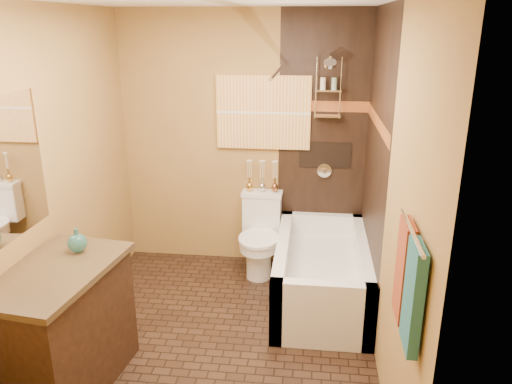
# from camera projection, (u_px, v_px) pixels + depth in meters

# --- Properties ---
(floor) EXTENTS (3.00, 3.00, 0.00)m
(floor) POSITION_uv_depth(u_px,v_px,m) (217.00, 343.00, 3.88)
(floor) COLOR black
(floor) RESTS_ON ground
(wall_left) EXTENTS (0.02, 3.00, 2.50)m
(wall_left) POSITION_uv_depth(u_px,v_px,m) (50.00, 185.00, 3.61)
(wall_left) COLOR #A67E40
(wall_left) RESTS_ON floor
(wall_right) EXTENTS (0.02, 3.00, 2.50)m
(wall_right) POSITION_uv_depth(u_px,v_px,m) (389.00, 197.00, 3.34)
(wall_right) COLOR #A67E40
(wall_right) RESTS_ON floor
(wall_back) EXTENTS (2.40, 0.02, 2.50)m
(wall_back) POSITION_uv_depth(u_px,v_px,m) (243.00, 142.00, 4.89)
(wall_back) COLOR #A67E40
(wall_back) RESTS_ON floor
(wall_front) EXTENTS (2.40, 0.02, 2.50)m
(wall_front) POSITION_uv_depth(u_px,v_px,m) (142.00, 305.00, 2.07)
(wall_front) COLOR #A67E40
(wall_front) RESTS_ON floor
(alcove_tile_back) EXTENTS (0.85, 0.01, 2.50)m
(alcove_tile_back) POSITION_uv_depth(u_px,v_px,m) (323.00, 145.00, 4.79)
(alcove_tile_back) COLOR black
(alcove_tile_back) RESTS_ON wall_back
(alcove_tile_right) EXTENTS (0.01, 1.50, 2.50)m
(alcove_tile_right) POSITION_uv_depth(u_px,v_px,m) (375.00, 167.00, 4.05)
(alcove_tile_right) COLOR black
(alcove_tile_right) RESTS_ON wall_right
(mosaic_band_back) EXTENTS (0.85, 0.01, 0.10)m
(mosaic_band_back) POSITION_uv_depth(u_px,v_px,m) (325.00, 106.00, 4.66)
(mosaic_band_back) COLOR maroon
(mosaic_band_back) RESTS_ON alcove_tile_back
(mosaic_band_right) EXTENTS (0.01, 1.50, 0.10)m
(mosaic_band_right) POSITION_uv_depth(u_px,v_px,m) (377.00, 122.00, 3.93)
(mosaic_band_right) COLOR maroon
(mosaic_band_right) RESTS_ON alcove_tile_right
(alcove_niche) EXTENTS (0.50, 0.01, 0.25)m
(alcove_niche) POSITION_uv_depth(u_px,v_px,m) (325.00, 155.00, 4.81)
(alcove_niche) COLOR black
(alcove_niche) RESTS_ON alcove_tile_back
(shower_fixtures) EXTENTS (0.24, 0.33, 1.16)m
(shower_fixtures) POSITION_uv_depth(u_px,v_px,m) (328.00, 103.00, 4.55)
(shower_fixtures) COLOR silver
(shower_fixtures) RESTS_ON floor
(curtain_rod) EXTENTS (0.03, 1.55, 0.03)m
(curtain_rod) POSITION_uv_depth(u_px,v_px,m) (280.00, 69.00, 3.89)
(curtain_rod) COLOR silver
(curtain_rod) RESTS_ON wall_back
(towel_bar) EXTENTS (0.02, 0.55, 0.02)m
(towel_bar) POSITION_uv_depth(u_px,v_px,m) (412.00, 231.00, 2.30)
(towel_bar) COLOR silver
(towel_bar) RESTS_ON wall_right
(towel_teal) EXTENTS (0.05, 0.22, 0.52)m
(towel_teal) POSITION_uv_depth(u_px,v_px,m) (413.00, 297.00, 2.26)
(towel_teal) COLOR #1E5967
(towel_teal) RESTS_ON towel_bar
(towel_rust) EXTENTS (0.05, 0.22, 0.52)m
(towel_rust) POSITION_uv_depth(u_px,v_px,m) (404.00, 270.00, 2.51)
(towel_rust) COLOR maroon
(towel_rust) RESTS_ON towel_bar
(sunset_painting) EXTENTS (0.90, 0.04, 0.70)m
(sunset_painting) POSITION_uv_depth(u_px,v_px,m) (263.00, 113.00, 4.74)
(sunset_painting) COLOR orange
(sunset_painting) RESTS_ON wall_back
(bathtub) EXTENTS (0.80, 1.50, 0.55)m
(bathtub) POSITION_uv_depth(u_px,v_px,m) (321.00, 277.00, 4.42)
(bathtub) COLOR white
(bathtub) RESTS_ON floor
(toilet) EXTENTS (0.40, 0.59, 0.78)m
(toilet) POSITION_uv_depth(u_px,v_px,m) (260.00, 235.00, 4.87)
(toilet) COLOR white
(toilet) RESTS_ON floor
(vanity) EXTENTS (0.73, 1.07, 0.89)m
(vanity) POSITION_uv_depth(u_px,v_px,m) (61.00, 329.00, 3.28)
(vanity) COLOR black
(vanity) RESTS_ON floor
(teal_bottle) EXTENTS (0.16, 0.16, 0.21)m
(teal_bottle) POSITION_uv_depth(u_px,v_px,m) (77.00, 240.00, 3.36)
(teal_bottle) COLOR #236961
(teal_bottle) RESTS_ON vanity
(bud_vases) EXTENTS (0.31, 0.07, 0.31)m
(bud_vases) POSITION_uv_depth(u_px,v_px,m) (262.00, 175.00, 4.86)
(bud_vases) COLOR gold
(bud_vases) RESTS_ON toilet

